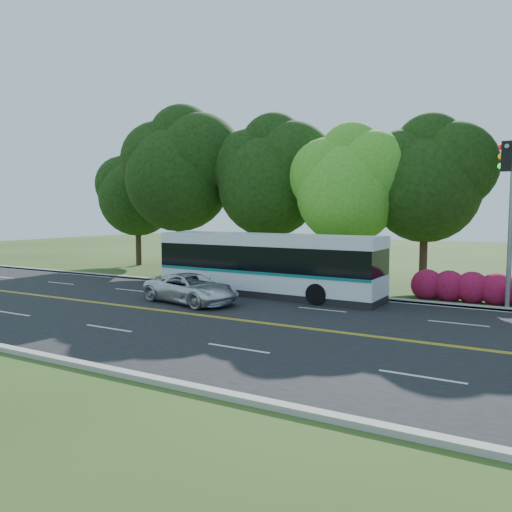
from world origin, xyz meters
The scene contains 10 objects.
ground centered at (0.00, 0.00, 0.00)m, with size 120.00×120.00×0.00m, color #294416.
road centered at (0.00, 0.00, 0.01)m, with size 60.00×14.00×0.02m, color black.
curb_north centered at (0.00, 7.15, 0.07)m, with size 60.00×0.30×0.15m, color #AAA49A.
curb_south centered at (0.00, -7.15, 0.07)m, with size 60.00×0.30×0.15m, color #AAA49A.
grass_verge centered at (0.00, 9.00, 0.05)m, with size 60.00×4.00×0.10m, color #294416.
lane_markings centered at (-0.09, 0.00, 0.02)m, with size 57.60×13.82×0.00m.
tree_row centered at (-5.15, 12.13, 6.73)m, with size 44.70×9.10×13.84m.
traffic_signal centered at (6.49, 5.40, 4.67)m, with size 0.42×6.10×7.00m.
transit_bus centered at (-4.40, 5.71, 1.55)m, with size 11.92×3.05×3.09m.
suv centered at (-6.40, 2.07, 0.69)m, with size 2.24×4.85×1.35m, color silver.
Camera 1 is at (7.34, -16.45, 4.24)m, focal length 35.00 mm.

